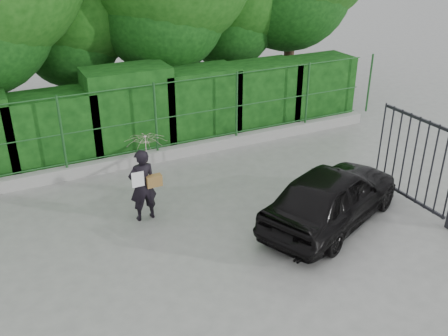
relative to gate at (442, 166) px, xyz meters
name	(u,v)px	position (x,y,z in m)	size (l,w,h in m)	color
ground	(220,256)	(-4.60, 0.72, -1.19)	(80.00, 80.00, 0.00)	gray
kerb	(143,158)	(-4.60, 5.22, -1.04)	(14.00, 0.25, 0.30)	#9E9E99
fence	(149,119)	(-4.38, 5.22, 0.01)	(14.13, 0.06, 1.80)	#1D4E20
hedge	(132,115)	(-4.54, 6.22, -0.19)	(14.20, 1.20, 2.29)	black
gate	(442,166)	(0.00, 0.00, 0.00)	(0.22, 2.33, 2.36)	#232329
woman	(145,165)	(-5.32, 2.66, 0.01)	(0.86, 0.85, 1.84)	black
car	(332,195)	(-2.05, 0.80, -0.56)	(1.48, 3.68, 1.25)	black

